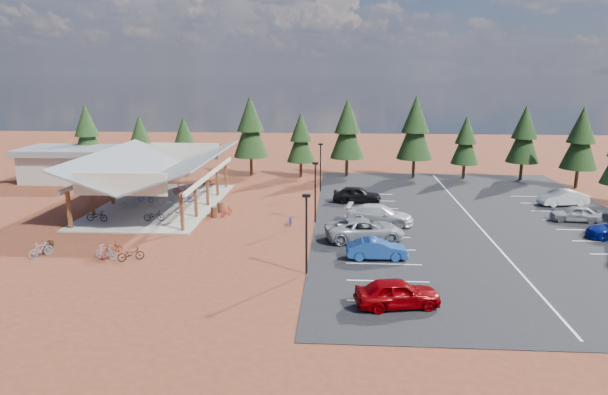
% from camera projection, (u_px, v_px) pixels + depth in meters
% --- Properties ---
extents(ground, '(140.00, 140.00, 0.00)m').
position_uv_depth(ground, '(253.00, 228.00, 44.12)').
color(ground, '#5B2918').
rests_on(ground, ground).
extents(asphalt_lot, '(27.00, 44.00, 0.04)m').
position_uv_depth(asphalt_lot, '(475.00, 222.00, 45.84)').
color(asphalt_lot, black).
rests_on(asphalt_lot, ground).
extents(concrete_pad, '(10.60, 18.60, 0.10)m').
position_uv_depth(concrete_pad, '(160.00, 205.00, 51.56)').
color(concrete_pad, gray).
rests_on(concrete_pad, ground).
extents(bike_pavilion, '(11.65, 19.40, 4.97)m').
position_uv_depth(bike_pavilion, '(158.00, 166.00, 50.70)').
color(bike_pavilion, '#542F18').
rests_on(bike_pavilion, concrete_pad).
extents(outbuilding, '(11.00, 7.00, 3.90)m').
position_uv_depth(outbuilding, '(72.00, 164.00, 62.70)').
color(outbuilding, '#ADA593').
rests_on(outbuilding, ground).
extents(lamp_post_0, '(0.50, 0.25, 5.14)m').
position_uv_depth(lamp_post_0, '(306.00, 228.00, 33.41)').
color(lamp_post_0, black).
rests_on(lamp_post_0, ground).
extents(lamp_post_1, '(0.50, 0.25, 5.14)m').
position_uv_depth(lamp_post_1, '(315.00, 188.00, 45.07)').
color(lamp_post_1, black).
rests_on(lamp_post_1, ground).
extents(lamp_post_2, '(0.50, 0.25, 5.14)m').
position_uv_depth(lamp_post_2, '(321.00, 164.00, 56.73)').
color(lamp_post_2, black).
rests_on(lamp_post_2, ground).
extents(trash_bin_0, '(0.60, 0.60, 0.90)m').
position_uv_depth(trash_bin_0, '(214.00, 212.00, 47.24)').
color(trash_bin_0, '#4C291B').
rests_on(trash_bin_0, ground).
extents(trash_bin_1, '(0.60, 0.60, 0.90)m').
position_uv_depth(trash_bin_1, '(220.00, 207.00, 48.94)').
color(trash_bin_1, '#4C291B').
rests_on(trash_bin_1, ground).
extents(pine_0, '(3.74, 3.74, 8.71)m').
position_uv_depth(pine_0, '(87.00, 132.00, 64.93)').
color(pine_0, '#382314').
rests_on(pine_0, ground).
extents(pine_1, '(3.13, 3.13, 7.29)m').
position_uv_depth(pine_1, '(140.00, 139.00, 66.11)').
color(pine_1, '#382314').
rests_on(pine_1, ground).
extents(pine_2, '(3.13, 3.13, 7.29)m').
position_uv_depth(pine_2, '(184.00, 140.00, 64.89)').
color(pine_2, '#382314').
rests_on(pine_2, ground).
extents(pine_3, '(4.18, 4.18, 9.75)m').
position_uv_depth(pine_3, '(250.00, 127.00, 64.84)').
color(pine_3, '#382314').
rests_on(pine_3, ground).
extents(pine_4, '(3.34, 3.34, 7.78)m').
position_uv_depth(pine_4, '(301.00, 138.00, 64.30)').
color(pine_4, '#382314').
rests_on(pine_4, ground).
extents(pine_5, '(4.05, 4.05, 9.44)m').
position_uv_depth(pine_5, '(347.00, 129.00, 64.37)').
color(pine_5, '#382314').
rests_on(pine_5, ground).
extents(pine_6, '(4.20, 4.20, 9.78)m').
position_uv_depth(pine_6, '(415.00, 128.00, 63.29)').
color(pine_6, '#382314').
rests_on(pine_6, ground).
extents(pine_7, '(3.23, 3.23, 7.52)m').
position_uv_depth(pine_7, '(466.00, 140.00, 63.20)').
color(pine_7, '#382314').
rests_on(pine_7, ground).
extents(pine_8, '(3.75, 3.75, 8.75)m').
position_uv_depth(pine_8, '(524.00, 135.00, 62.37)').
color(pine_8, '#382314').
rests_on(pine_8, ground).
extents(pine_13, '(3.81, 3.81, 8.88)m').
position_uv_depth(pine_13, '(581.00, 139.00, 57.93)').
color(pine_13, '#382314').
rests_on(pine_13, ground).
extents(bike_0, '(1.92, 0.84, 0.98)m').
position_uv_depth(bike_0, '(97.00, 216.00, 45.52)').
color(bike_0, black).
rests_on(bike_0, concrete_pad).
extents(bike_1, '(1.77, 0.56, 1.05)m').
position_uv_depth(bike_1, '(129.00, 203.00, 49.96)').
color(bike_1, gray).
rests_on(bike_1, concrete_pad).
extents(bike_2, '(1.83, 1.05, 0.91)m').
position_uv_depth(bike_2, '(146.00, 197.00, 52.31)').
color(bike_2, navy).
rests_on(bike_2, concrete_pad).
extents(bike_3, '(1.62, 0.82, 0.94)m').
position_uv_depth(bike_3, '(160.00, 189.00, 55.88)').
color(bike_3, maroon).
rests_on(bike_3, concrete_pad).
extents(bike_4, '(1.78, 0.80, 0.90)m').
position_uv_depth(bike_4, '(154.00, 216.00, 45.71)').
color(bike_4, black).
rests_on(bike_4, concrete_pad).
extents(bike_5, '(1.82, 0.87, 1.05)m').
position_uv_depth(bike_5, '(163.00, 203.00, 49.87)').
color(bike_5, gray).
rests_on(bike_5, concrete_pad).
extents(bike_6, '(1.59, 0.78, 0.80)m').
position_uv_depth(bike_6, '(185.00, 198.00, 52.46)').
color(bike_6, '#123E9C').
rests_on(bike_6, concrete_pad).
extents(bike_7, '(1.83, 0.67, 1.08)m').
position_uv_depth(bike_7, '(181.00, 190.00, 55.45)').
color(bike_7, maroon).
rests_on(bike_7, concrete_pad).
extents(bike_8, '(0.87, 1.83, 0.92)m').
position_uv_depth(bike_8, '(49.00, 245.00, 38.30)').
color(bike_8, black).
rests_on(bike_8, ground).
extents(bike_9, '(1.35, 1.68, 1.02)m').
position_uv_depth(bike_9, '(41.00, 250.00, 37.09)').
color(bike_9, gray).
rests_on(bike_9, ground).
extents(bike_11, '(1.23, 1.88, 1.10)m').
position_uv_depth(bike_11, '(112.00, 250.00, 36.98)').
color(bike_11, maroon).
rests_on(bike_11, ground).
extents(bike_12, '(1.83, 1.34, 0.91)m').
position_uv_depth(bike_12, '(131.00, 254.00, 36.37)').
color(bike_12, black).
rests_on(bike_12, ground).
extents(bike_13, '(1.83, 0.93, 1.06)m').
position_uv_depth(bike_13, '(106.00, 252.00, 36.52)').
color(bike_13, '#999AA1').
rests_on(bike_13, ground).
extents(bike_14, '(0.75, 1.59, 0.80)m').
position_uv_depth(bike_14, '(291.00, 220.00, 44.90)').
color(bike_14, navy).
rests_on(bike_14, ground).
extents(bike_15, '(1.08, 1.60, 0.94)m').
position_uv_depth(bike_15, '(227.00, 211.00, 47.54)').
color(bike_15, maroon).
rests_on(bike_15, ground).
extents(car_0, '(4.86, 2.68, 1.57)m').
position_uv_depth(car_0, '(397.00, 293.00, 29.06)').
color(car_0, '#7B0004').
rests_on(car_0, asphalt_lot).
extents(car_1, '(4.19, 1.64, 1.36)m').
position_uv_depth(car_1, '(377.00, 249.00, 36.58)').
color(car_1, navy).
rests_on(car_1, asphalt_lot).
extents(car_2, '(6.34, 3.76, 1.65)m').
position_uv_depth(car_2, '(365.00, 230.00, 40.54)').
color(car_2, gray).
rests_on(car_2, asphalt_lot).
extents(car_3, '(5.84, 3.23, 1.60)m').
position_uv_depth(car_3, '(380.00, 215.00, 44.91)').
color(car_3, silver).
rests_on(car_3, asphalt_lot).
extents(car_4, '(4.71, 2.08, 1.58)m').
position_uv_depth(car_4, '(357.00, 195.00, 52.32)').
color(car_4, black).
rests_on(car_4, asphalt_lot).
extents(car_8, '(4.12, 2.04, 1.35)m').
position_uv_depth(car_8, '(575.00, 214.00, 45.74)').
color(car_8, '#999BA0').
rests_on(car_8, asphalt_lot).
extents(car_9, '(4.65, 2.20, 1.47)m').
position_uv_depth(car_9, '(563.00, 198.00, 51.17)').
color(car_9, silver).
rests_on(car_9, asphalt_lot).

